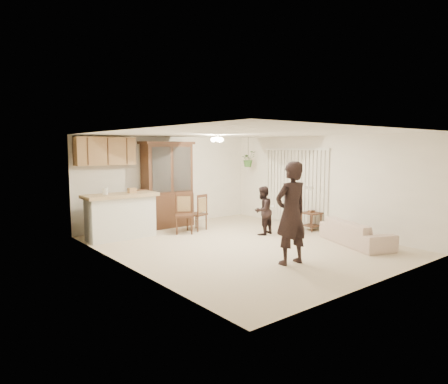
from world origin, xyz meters
TOP-DOWN VIEW (x-y plane):
  - floor at (0.00, 0.00)m, footprint 6.50×6.50m
  - ceiling at (0.00, 0.00)m, footprint 5.50×6.50m
  - wall_back at (0.00, 3.25)m, footprint 5.50×0.02m
  - wall_front at (0.00, -3.25)m, footprint 5.50×0.02m
  - wall_left at (-2.75, 0.00)m, footprint 0.02×6.50m
  - wall_right at (2.75, 0.00)m, footprint 0.02×6.50m
  - breakfast_bar at (-1.85, 2.35)m, footprint 1.60×0.55m
  - bar_top at (-1.85, 2.35)m, footprint 1.75×0.70m
  - upper_cabinets at (-1.90, 3.07)m, footprint 1.50×0.34m
  - vertical_blinds at (2.71, 0.90)m, footprint 0.06×2.30m
  - ceiling_fixture at (0.20, 1.20)m, footprint 0.36×0.36m
  - hanging_plant at (2.30, 2.40)m, footprint 0.43×0.37m
  - plant_cord at (2.30, 2.40)m, footprint 0.01×0.01m
  - sofa at (2.05, -1.53)m, footprint 1.34×2.01m
  - adult at (-0.26, -1.65)m, footprint 0.70×0.50m
  - child at (1.11, 0.53)m, footprint 0.75×0.65m
  - china_hutch at (-0.21, 2.93)m, footprint 1.49×0.58m
  - side_table at (2.49, 0.10)m, footprint 0.46×0.46m
  - chair_bar at (-1.20, 2.51)m, footprint 0.53×0.53m
  - chair_hutch_left at (-0.33, 1.92)m, footprint 0.63×0.63m
  - chair_hutch_right at (0.14, 2.02)m, footprint 0.53×0.53m
  - controller_adult at (-0.31, -2.09)m, footprint 0.07×0.17m
  - controller_child at (1.18, 0.25)m, footprint 0.06×0.11m

SIDE VIEW (x-z plane):
  - floor at x=0.00m, z-range 0.00..0.00m
  - side_table at x=2.49m, z-range -0.02..0.52m
  - chair_hutch_right at x=0.14m, z-range -0.21..0.76m
  - chair_hutch_left at x=-0.33m, z-range -0.22..0.81m
  - chair_bar at x=-1.20m, z-range -0.24..0.87m
  - sofa at x=2.05m, z-range 0.00..0.73m
  - breakfast_bar at x=-1.85m, z-range 0.00..1.00m
  - child at x=1.11m, z-range 0.00..1.35m
  - controller_child at x=1.18m, z-range 0.74..0.77m
  - adult at x=-0.26m, z-range 0.00..1.80m
  - bar_top at x=-1.85m, z-range 1.01..1.09m
  - vertical_blinds at x=2.71m, z-range 0.05..2.15m
  - china_hutch at x=-0.21m, z-range -0.01..2.34m
  - wall_back at x=0.00m, z-range 0.00..2.50m
  - wall_front at x=0.00m, z-range 0.00..2.50m
  - wall_left at x=-2.75m, z-range 0.00..2.50m
  - wall_right at x=2.75m, z-range 0.00..2.50m
  - controller_adult at x=-0.31m, z-range 1.46..1.51m
  - hanging_plant at x=2.30m, z-range 1.61..2.09m
  - upper_cabinets at x=-1.90m, z-range 1.75..2.45m
  - plant_cord at x=2.30m, z-range 1.85..2.50m
  - ceiling_fixture at x=0.20m, z-range 2.30..2.50m
  - ceiling at x=0.00m, z-range 2.49..2.51m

